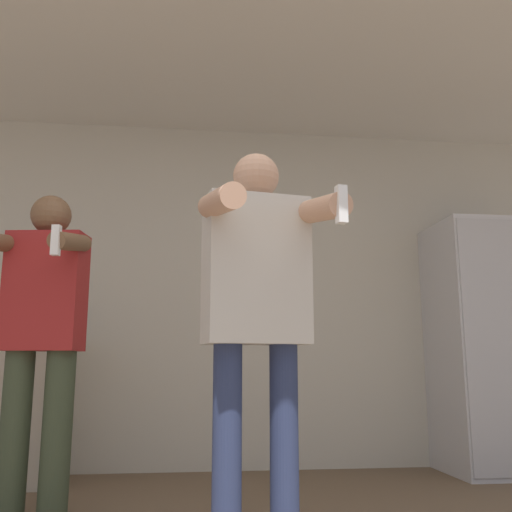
# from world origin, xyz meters

# --- Properties ---
(wall_back) EXTENTS (7.00, 0.06, 2.55)m
(wall_back) POSITION_xyz_m (0.00, 2.72, 1.27)
(wall_back) COLOR beige
(wall_back) RESTS_ON ground_plane
(ceiling_slab) EXTENTS (7.00, 3.21, 0.05)m
(ceiling_slab) POSITION_xyz_m (0.00, 1.35, 2.57)
(ceiling_slab) COLOR silver
(ceiling_slab) RESTS_ON wall_back
(refrigerator) EXTENTS (0.76, 0.67, 1.76)m
(refrigerator) POSITION_xyz_m (2.04, 2.37, 0.88)
(refrigerator) COLOR silver
(refrigerator) RESTS_ON ground_plane
(person_woman_foreground) EXTENTS (0.56, 0.59, 1.62)m
(person_woman_foreground) POSITION_xyz_m (0.15, 0.76, 1.00)
(person_woman_foreground) COLOR navy
(person_woman_foreground) RESTS_ON ground_plane
(person_man_side) EXTENTS (0.50, 0.54, 1.61)m
(person_man_side) POSITION_xyz_m (-0.86, 1.46, 0.91)
(person_man_side) COLOR #38422D
(person_man_side) RESTS_ON ground_plane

